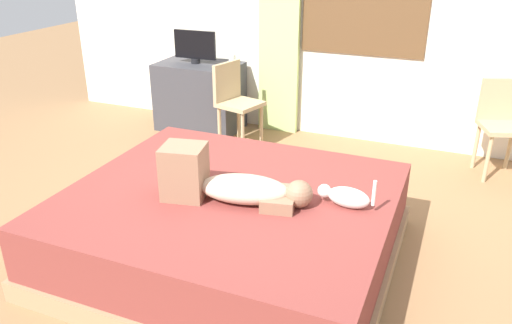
# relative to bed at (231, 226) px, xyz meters

# --- Properties ---
(ground_plane) EXTENTS (16.00, 16.00, 0.00)m
(ground_plane) POSITION_rel_bed_xyz_m (-0.08, 0.04, -0.25)
(ground_plane) COLOR olive
(bed) EXTENTS (2.11, 1.88, 0.50)m
(bed) POSITION_rel_bed_xyz_m (0.00, 0.00, 0.00)
(bed) COLOR #997A56
(bed) RESTS_ON ground
(person_lying) EXTENTS (0.94, 0.42, 0.34)m
(person_lying) POSITION_rel_bed_xyz_m (0.04, -0.09, 0.37)
(person_lying) COLOR #CCB299
(person_lying) RESTS_ON bed
(cat) EXTENTS (0.36, 0.13, 0.21)m
(cat) POSITION_rel_bed_xyz_m (0.73, 0.11, 0.32)
(cat) COLOR silver
(cat) RESTS_ON bed
(desk) EXTENTS (0.90, 0.56, 0.74)m
(desk) POSITION_rel_bed_xyz_m (-1.41, 2.19, 0.12)
(desk) COLOR #38383D
(desk) RESTS_ON ground
(tv_monitor) EXTENTS (0.48, 0.10, 0.35)m
(tv_monitor) POSITION_rel_bed_xyz_m (-1.44, 2.19, 0.68)
(tv_monitor) COLOR black
(tv_monitor) RESTS_ON desk
(cup) EXTENTS (0.08, 0.08, 0.10)m
(cup) POSITION_rel_bed_xyz_m (-1.07, 2.34, 0.54)
(cup) COLOR white
(cup) RESTS_ON desk
(chair_by_desk) EXTENTS (0.47, 0.47, 0.86)m
(chair_by_desk) POSITION_rel_bed_xyz_m (-0.83, 1.86, 0.26)
(chair_by_desk) COLOR tan
(chair_by_desk) RESTS_ON ground
(chair_spare) EXTENTS (0.48, 0.48, 0.86)m
(chair_spare) POSITION_rel_bed_xyz_m (1.65, 2.18, 0.26)
(chair_spare) COLOR tan
(chair_spare) RESTS_ON ground
(curtain_left) EXTENTS (0.44, 0.06, 2.56)m
(curtain_left) POSITION_rel_bed_xyz_m (-0.58, 2.47, 1.03)
(curtain_left) COLOR #ADCC75
(curtain_left) RESTS_ON ground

